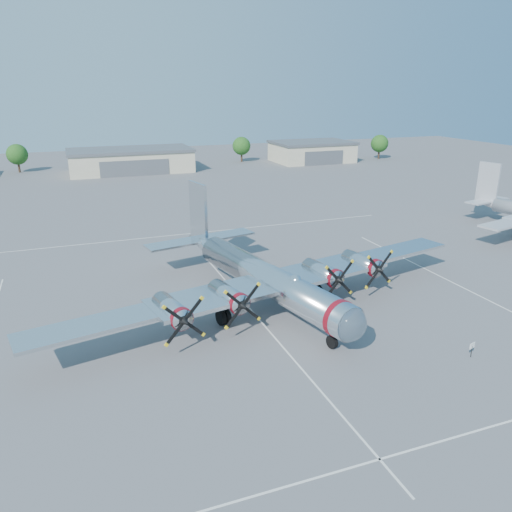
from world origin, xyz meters
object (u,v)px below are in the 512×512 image
object	(u,v)px
hangar_center	(131,160)
hangar_east	(312,151)
tree_east	(241,146)
tree_far_east	(380,144)
info_placard	(472,347)
main_bomber_b29	(261,303)
tree_west	(17,154)

from	to	relation	value
hangar_center	hangar_east	world-z (taller)	same
tree_east	tree_far_east	bearing A→B (deg)	-11.89
info_placard	hangar_east	bearing A→B (deg)	53.07
main_bomber_b29	hangar_east	bearing A→B (deg)	48.23
tree_east	info_placard	distance (m)	104.61
tree_west	main_bomber_b29	xyz separation A→B (m)	(26.37, -90.36, -4.22)
hangar_east	tree_east	distance (m)	19.04
hangar_east	tree_far_east	distance (m)	20.15
tree_east	main_bomber_b29	xyz separation A→B (m)	(-28.63, -88.36, -4.22)
tree_west	hangar_center	bearing A→B (deg)	-17.82
tree_far_east	info_placard	world-z (taller)	tree_far_east
hangar_center	info_placard	xyz separation A→B (m)	(12.68, -97.08, -1.87)
tree_west	tree_far_east	world-z (taller)	same
tree_west	tree_east	distance (m)	55.04
tree_west	tree_far_east	distance (m)	93.54
main_bomber_b29	tree_west	bearing A→B (deg)	94.02
main_bomber_b29	info_placard	bearing A→B (deg)	-64.78
tree_west	tree_east	world-z (taller)	same
tree_far_east	main_bomber_b29	world-z (taller)	tree_far_east
hangar_center	hangar_east	xyz separation A→B (m)	(48.00, 0.00, 0.00)
tree_far_east	info_placard	bearing A→B (deg)	-120.18
hangar_east	main_bomber_b29	xyz separation A→B (m)	(-46.63, -82.32, -2.71)
hangar_east	info_placard	distance (m)	103.32
info_placard	tree_far_east	bearing A→B (deg)	42.88
hangar_east	info_placard	bearing A→B (deg)	-109.99
tree_east	tree_west	bearing A→B (deg)	177.92
hangar_center	main_bomber_b29	bearing A→B (deg)	-89.04
tree_west	tree_east	size ratio (longest dim) A/B	1.00
hangar_center	tree_west	xyz separation A→B (m)	(-25.00, 8.04, 1.51)
hangar_center	main_bomber_b29	xyz separation A→B (m)	(1.37, -82.32, -2.71)
hangar_east	main_bomber_b29	bearing A→B (deg)	-119.53
hangar_east	tree_far_east	xyz separation A→B (m)	(20.00, -1.96, 1.51)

